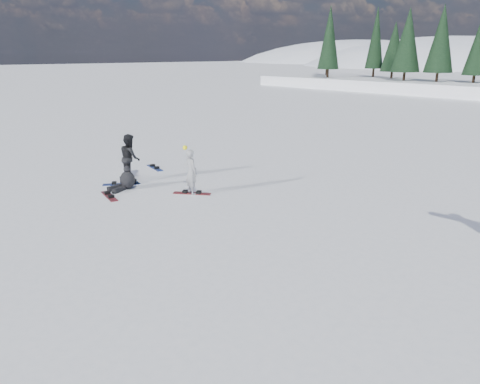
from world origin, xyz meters
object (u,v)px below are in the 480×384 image
object	(u,v)px
seated_rider	(126,180)
snowboard_loose_a	(121,184)
snowboard_loose_b	(109,196)
gear_bag	(124,181)
snowboarder_man	(130,158)
snowboard_loose_c	(155,168)
snowboarder_woman	(191,172)

from	to	relation	value
seated_rider	snowboard_loose_a	world-z (taller)	seated_rider
snowboard_loose_b	gear_bag	bearing A→B (deg)	144.32
snowboarder_man	snowboard_loose_c	bearing A→B (deg)	-38.18
gear_bag	seated_rider	bearing A→B (deg)	-20.49
gear_bag	snowboard_loose_b	world-z (taller)	gear_bag
snowboarder_man	snowboard_loose_a	xyz separation A→B (m)	(0.27, -0.65, -1.01)
snowboarder_woman	snowboard_loose_a	xyz separation A→B (m)	(-3.09, -1.45, -0.89)
seated_rider	gear_bag	distance (m)	0.78
snowboarder_man	snowboard_loose_c	size ratio (longest dim) A/B	1.36
snowboard_loose_c	snowboard_loose_a	world-z (taller)	same
snowboard_loose_b	snowboard_loose_c	xyz separation A→B (m)	(-2.84, 3.79, 0.00)
snowboarder_woman	snowboarder_man	world-z (taller)	snowboarder_man
snowboarder_woman	seated_rider	size ratio (longest dim) A/B	1.60
snowboard_loose_a	snowboard_loose_c	bearing A→B (deg)	64.31
snowboard_loose_b	snowboard_loose_c	bearing A→B (deg)	138.26
snowboarder_woman	snowboarder_man	size ratio (longest dim) A/B	0.94
snowboarder_woman	seated_rider	world-z (taller)	snowboarder_woman
snowboard_loose_c	snowboard_loose_b	bearing A→B (deg)	-42.82
seated_rider	gear_bag	xyz separation A→B (m)	(-0.70, 0.26, -0.22)
snowboard_loose_b	snowboard_loose_c	distance (m)	4.74
snowboard_loose_a	snowboard_loose_b	bearing A→B (deg)	-99.49
snowboarder_woman	snowboard_loose_b	xyz separation A→B (m)	(-1.83, -2.62, -0.89)
gear_bag	snowboard_loose_b	distance (m)	1.77
seated_rider	snowboard_loose_b	distance (m)	1.20
snowboarder_woman	snowboard_loose_c	distance (m)	4.90
snowboarder_man	seated_rider	xyz separation A→B (m)	(1.03, -0.79, -0.65)
snowboard_loose_b	snowboard_loose_a	xyz separation A→B (m)	(-1.26, 1.17, 0.00)
snowboard_loose_b	snowboard_loose_c	size ratio (longest dim) A/B	1.00
seated_rider	gear_bag	bearing A→B (deg)	144.74
snowboard_loose_c	snowboarder_man	bearing A→B (deg)	-46.02
snowboard_loose_b	snowboard_loose_a	distance (m)	1.72
snowboarder_woman	snowboard_loose_c	size ratio (longest dim) A/B	1.29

